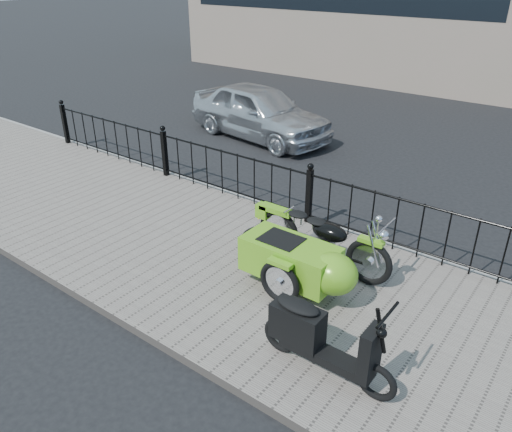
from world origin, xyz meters
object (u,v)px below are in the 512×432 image
Objects in this scene: sedan_car at (260,112)px; motorcycle_sidecar at (307,258)px; spare_tire at (260,246)px; scooter at (318,338)px.

motorcycle_sidecar is at bearing -129.85° from sedan_car.
motorcycle_sidecar is at bearing -7.51° from spare_tire.
sedan_car reaches higher than scooter.
spare_tire is 6.39m from sedan_car.
spare_tire is 0.15× the size of sedan_car.
sedan_car reaches higher than spare_tire.
scooter is 2.23m from spare_tire.
scooter reaches higher than motorcycle_sidecar.
sedan_car is (-4.70, 5.23, 0.10)m from motorcycle_sidecar.
scooter is at bearing -130.84° from sedan_car.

